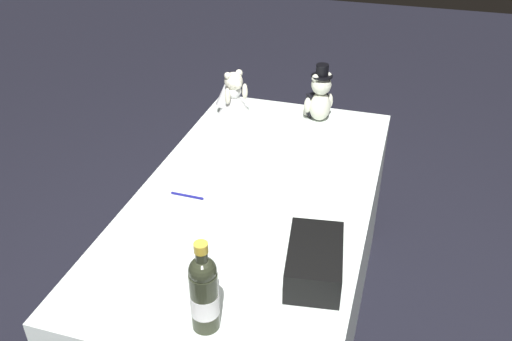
{
  "coord_description": "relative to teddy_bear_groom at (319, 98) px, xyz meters",
  "views": [
    {
      "loc": [
        -1.7,
        -0.51,
        2.0
      ],
      "look_at": [
        0.0,
        0.0,
        0.9
      ],
      "focal_mm": 38.11,
      "sensor_mm": 36.0,
      "label": 1
    }
  ],
  "objects": [
    {
      "name": "gift_case_black",
      "position": [
        -1.1,
        -0.2,
        -0.06
      ],
      "size": [
        0.31,
        0.21,
        0.11
      ],
      "color": "black",
      "rests_on": "reception_table"
    },
    {
      "name": "champagne_bottle",
      "position": [
        -1.4,
        0.05,
        0.02
      ],
      "size": [
        0.08,
        0.08,
        0.3
      ],
      "color": "#2D3221",
      "rests_on": "reception_table"
    },
    {
      "name": "teddy_bear_groom",
      "position": [
        0.0,
        0.0,
        0.0
      ],
      "size": [
        0.15,
        0.14,
        0.29
      ],
      "color": "beige",
      "rests_on": "reception_table"
    },
    {
      "name": "ground_plane",
      "position": [
        -0.71,
        0.11,
        -0.91
      ],
      "size": [
        12.0,
        12.0,
        0.0
      ],
      "primitive_type": "plane",
      "color": "black"
    },
    {
      "name": "reception_table",
      "position": [
        -0.71,
        0.11,
        -0.51
      ],
      "size": [
        1.69,
        0.9,
        0.8
      ],
      "primitive_type": "cube",
      "color": "white",
      "rests_on": "ground_plane"
    },
    {
      "name": "signing_pen",
      "position": [
        -0.81,
        0.36,
        -0.11
      ],
      "size": [
        0.01,
        0.14,
        0.01
      ],
      "color": "navy",
      "rests_on": "reception_table"
    },
    {
      "name": "teddy_bear_bride",
      "position": [
        -0.08,
        0.42,
        -0.01
      ],
      "size": [
        0.22,
        0.22,
        0.24
      ],
      "color": "white",
      "rests_on": "reception_table"
    }
  ]
}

